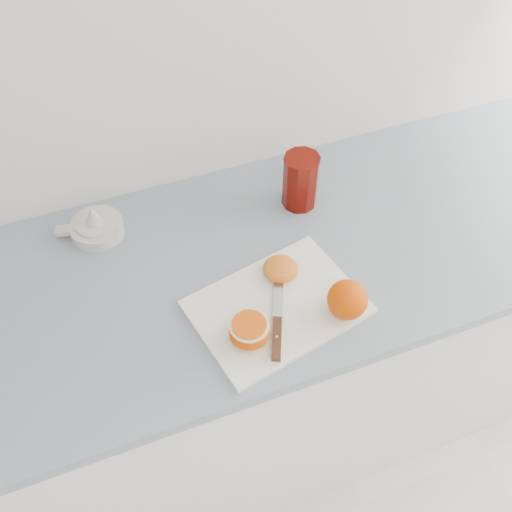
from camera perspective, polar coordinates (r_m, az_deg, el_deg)
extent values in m
cube|color=silver|center=(1.18, -16.77, 22.39)|extent=(4.00, 0.04, 2.70)
cube|color=white|center=(1.64, -2.45, -11.11)|extent=(2.49, 0.60, 0.86)
cube|color=gray|center=(1.27, -3.11, -1.33)|extent=(2.55, 0.64, 0.03)
cube|color=white|center=(1.18, 2.13, -5.11)|extent=(0.38, 0.30, 0.01)
sphere|color=#E36C00|center=(1.14, 9.13, -4.33)|extent=(0.08, 0.08, 0.08)
ellipsoid|color=#E36C00|center=(1.11, -0.68, -7.61)|extent=(0.08, 0.08, 0.04)
cylinder|color=#F2EDA8|center=(1.09, -0.69, -6.95)|extent=(0.08, 0.08, 0.00)
cylinder|color=orange|center=(1.09, -0.69, -6.88)|extent=(0.07, 0.07, 0.00)
ellipsoid|color=orange|center=(1.21, 2.47, -1.27)|extent=(0.08, 0.08, 0.03)
cylinder|color=gold|center=(1.20, 2.48, -0.98)|extent=(0.06, 0.06, 0.00)
cube|color=#4A2D14|center=(1.12, 2.09, -8.25)|extent=(0.05, 0.09, 0.01)
cube|color=#B7B7BC|center=(1.18, 2.25, -3.74)|extent=(0.07, 0.12, 0.00)
cylinder|color=#B7B7BC|center=(1.12, 2.09, -8.25)|extent=(0.01, 0.01, 0.01)
cylinder|color=silver|center=(1.35, -15.59, 2.67)|extent=(0.12, 0.12, 0.03)
cylinder|color=silver|center=(1.34, -15.75, 3.20)|extent=(0.09, 0.09, 0.01)
cone|color=silver|center=(1.32, -15.98, 3.96)|extent=(0.04, 0.04, 0.05)
cube|color=silver|center=(1.37, -18.61, 2.43)|extent=(0.04, 0.04, 0.01)
ellipsoid|color=#D3601E|center=(1.33, -15.37, 3.19)|extent=(0.01, 0.01, 0.00)
ellipsoid|color=#D3601E|center=(1.35, -16.22, 3.62)|extent=(0.01, 0.01, 0.00)
ellipsoid|color=#D3601E|center=(1.33, -15.91, 2.96)|extent=(0.01, 0.01, 0.00)
ellipsoid|color=#D3601E|center=(1.34, -15.11, 3.61)|extent=(0.01, 0.01, 0.00)
cylinder|color=#5F0901|center=(1.34, 4.46, 7.43)|extent=(0.08, 0.08, 0.13)
cylinder|color=orange|center=(1.38, 4.33, 5.84)|extent=(0.07, 0.07, 0.02)
cylinder|color=#5F0901|center=(1.30, 4.65, 9.69)|extent=(0.09, 0.09, 0.00)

